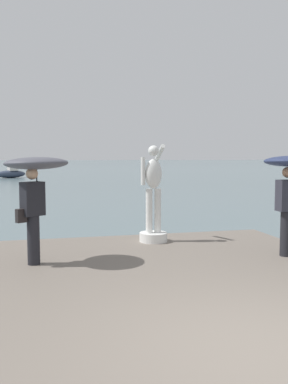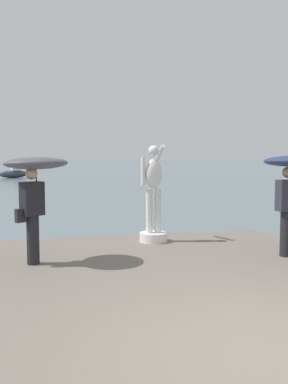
{
  "view_description": "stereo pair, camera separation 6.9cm",
  "coord_description": "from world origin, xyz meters",
  "views": [
    {
      "loc": [
        -2.11,
        -3.59,
        2.33
      ],
      "look_at": [
        0.0,
        5.16,
        1.55
      ],
      "focal_mm": 38.74,
      "sensor_mm": 36.0,
      "label": 1
    },
    {
      "loc": [
        -2.05,
        -3.61,
        2.33
      ],
      "look_at": [
        0.0,
        5.16,
        1.55
      ],
      "focal_mm": 38.74,
      "sensor_mm": 36.0,
      "label": 2
    }
  ],
  "objects": [
    {
      "name": "onlooker_left",
      "position": [
        -2.27,
        4.01,
        1.95
      ],
      "size": [
        1.56,
        1.57,
        1.93
      ],
      "color": "black",
      "rests_on": "pier"
    },
    {
      "name": "ground_plane",
      "position": [
        0.0,
        40.0,
        0.0
      ],
      "size": [
        400.0,
        400.0,
        0.0
      ],
      "primitive_type": "plane",
      "color": "slate"
    },
    {
      "name": "statue_white_figure",
      "position": [
        0.27,
        5.37,
        1.28
      ],
      "size": [
        0.63,
        0.88,
        2.2
      ],
      "color": "white",
      "rests_on": "pier"
    },
    {
      "name": "boat_leftward",
      "position": [
        -5.58,
        42.8,
        0.51
      ],
      "size": [
        3.41,
        2.39,
        1.44
      ],
      "color": "#2D384C",
      "rests_on": "ground"
    },
    {
      "name": "pier",
      "position": [
        0.0,
        1.62,
        0.2
      ],
      "size": [
        6.5,
        9.23,
        0.4
      ],
      "primitive_type": "cube",
      "color": "#70665B",
      "rests_on": "ground"
    }
  ]
}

